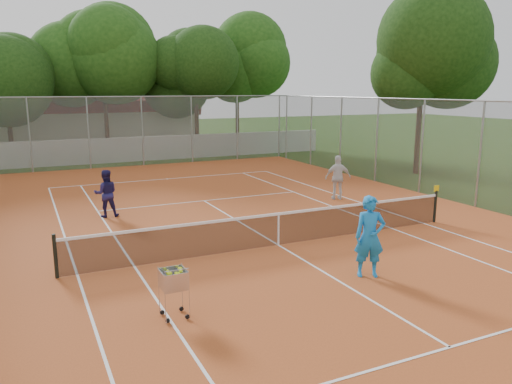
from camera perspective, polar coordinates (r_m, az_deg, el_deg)
name	(u,v)px	position (r m, az deg, el deg)	size (l,w,h in m)	color
ground	(278,246)	(14.42, 2.56, -6.16)	(120.00, 120.00, 0.00)	#1E3B10
court_pad	(278,245)	(14.42, 2.56, -6.12)	(18.00, 34.00, 0.02)	#AC4E21
court_lines	(278,245)	(14.42, 2.56, -6.07)	(10.98, 23.78, 0.01)	white
tennis_net	(278,229)	(14.28, 2.58, -4.21)	(11.88, 0.10, 0.98)	black
perimeter_fence	(279,177)	(13.94, 2.63, 1.69)	(18.00, 34.00, 4.00)	slate
boundary_wall	(136,149)	(32.00, -13.54, 4.79)	(26.00, 0.30, 1.50)	silver
clubhouse	(82,118)	(41.43, -19.27, 7.98)	(16.40, 9.00, 4.40)	beige
tropical_trees	(123,80)	(34.74, -14.93, 12.27)	(29.00, 19.00, 10.00)	black
player_near	(370,237)	(12.13, 12.86, -4.99)	(0.71, 0.47, 1.96)	#1779C9
player_far_left	(106,193)	(18.13, -16.77, -0.16)	(0.81, 0.63, 1.66)	#1E1A4E
player_far_right	(338,177)	(20.41, 9.35, 1.65)	(1.05, 0.44, 1.79)	silver
ball_hopper	(174,292)	(10.01, -9.37, -11.18)	(0.51, 0.51, 1.07)	silver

